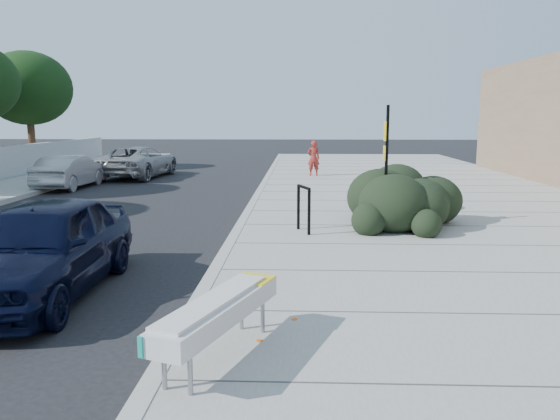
{
  "coord_description": "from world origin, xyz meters",
  "views": [
    {
      "loc": [
        1.47,
        -9.0,
        2.72
      ],
      "look_at": [
        1.08,
        1.12,
        1.0
      ],
      "focal_mm": 35.0,
      "sensor_mm": 36.0,
      "label": 1
    }
  ],
  "objects_px": {
    "wagon_silver": "(70,171)",
    "pedestrian": "(313,158)",
    "suv_silver": "(138,162)",
    "bike_rack": "(304,204)",
    "bench": "(219,312)",
    "sign_post": "(386,159)",
    "sedan_navy": "(42,247)"
  },
  "relations": [
    {
      "from": "wagon_silver",
      "to": "pedestrian",
      "type": "distance_m",
      "value": 10.18
    },
    {
      "from": "suv_silver",
      "to": "pedestrian",
      "type": "bearing_deg",
      "value": -176.93
    },
    {
      "from": "bike_rack",
      "to": "bench",
      "type": "bearing_deg",
      "value": -119.12
    },
    {
      "from": "bench",
      "to": "sign_post",
      "type": "distance_m",
      "value": 8.08
    },
    {
      "from": "bench",
      "to": "suv_silver",
      "type": "distance_m",
      "value": 20.34
    },
    {
      "from": "bike_rack",
      "to": "pedestrian",
      "type": "height_order",
      "value": "pedestrian"
    },
    {
      "from": "bike_rack",
      "to": "sign_post",
      "type": "distance_m",
      "value": 2.33
    },
    {
      "from": "bike_rack",
      "to": "suv_silver",
      "type": "distance_m",
      "value": 14.7
    },
    {
      "from": "sedan_navy",
      "to": "suv_silver",
      "type": "bearing_deg",
      "value": 100.87
    },
    {
      "from": "bench",
      "to": "wagon_silver",
      "type": "relative_size",
      "value": 0.55
    },
    {
      "from": "sedan_navy",
      "to": "bench",
      "type": "bearing_deg",
      "value": -39.44
    },
    {
      "from": "bench",
      "to": "pedestrian",
      "type": "height_order",
      "value": "pedestrian"
    },
    {
      "from": "sign_post",
      "to": "wagon_silver",
      "type": "height_order",
      "value": "sign_post"
    },
    {
      "from": "bench",
      "to": "suv_silver",
      "type": "height_order",
      "value": "suv_silver"
    },
    {
      "from": "bench",
      "to": "sign_post",
      "type": "height_order",
      "value": "sign_post"
    },
    {
      "from": "bench",
      "to": "sign_post",
      "type": "xyz_separation_m",
      "value": [
        2.89,
        7.47,
        1.1
      ]
    },
    {
      "from": "bike_rack",
      "to": "wagon_silver",
      "type": "relative_size",
      "value": 0.27
    },
    {
      "from": "bike_rack",
      "to": "wagon_silver",
      "type": "xyz_separation_m",
      "value": [
        -9.04,
        8.68,
        -0.14
      ]
    },
    {
      "from": "pedestrian",
      "to": "wagon_silver",
      "type": "bearing_deg",
      "value": 11.15
    },
    {
      "from": "sign_post",
      "to": "wagon_silver",
      "type": "relative_size",
      "value": 0.73
    },
    {
      "from": "bike_rack",
      "to": "sign_post",
      "type": "bearing_deg",
      "value": 2.3
    },
    {
      "from": "bike_rack",
      "to": "suv_silver",
      "type": "bearing_deg",
      "value": 99.85
    },
    {
      "from": "sign_post",
      "to": "bench",
      "type": "bearing_deg",
      "value": -109.7
    },
    {
      "from": "bike_rack",
      "to": "wagon_silver",
      "type": "height_order",
      "value": "wagon_silver"
    },
    {
      "from": "bench",
      "to": "suv_silver",
      "type": "bearing_deg",
      "value": 129.31
    },
    {
      "from": "sign_post",
      "to": "suv_silver",
      "type": "height_order",
      "value": "sign_post"
    },
    {
      "from": "wagon_silver",
      "to": "bench",
      "type": "bearing_deg",
      "value": 120.21
    },
    {
      "from": "wagon_silver",
      "to": "suv_silver",
      "type": "height_order",
      "value": "suv_silver"
    },
    {
      "from": "suv_silver",
      "to": "sign_post",
      "type": "bearing_deg",
      "value": 134.65
    },
    {
      "from": "bench",
      "to": "sedan_navy",
      "type": "xyz_separation_m",
      "value": [
        -3.1,
        2.47,
        0.09
      ]
    },
    {
      "from": "sign_post",
      "to": "wagon_silver",
      "type": "xyz_separation_m",
      "value": [
        -10.98,
        7.84,
        -1.12
      ]
    },
    {
      "from": "wagon_silver",
      "to": "suv_silver",
      "type": "distance_m",
      "value": 4.21
    }
  ]
}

